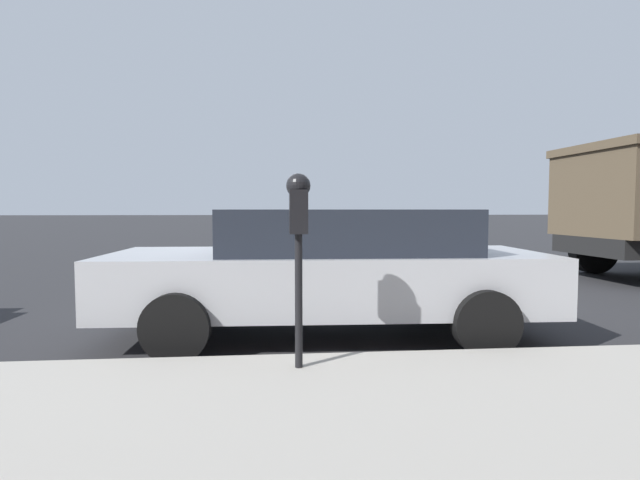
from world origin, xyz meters
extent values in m
plane|color=#2B2B2D|center=(0.00, 0.00, 0.00)|extent=(220.00, 220.00, 0.00)
cylinder|color=black|center=(-2.57, 0.22, 0.68)|extent=(0.06, 0.06, 1.06)
cube|color=black|center=(-2.57, 0.22, 1.38)|extent=(0.20, 0.14, 0.34)
sphere|color=black|center=(-2.57, 0.22, 1.58)|extent=(0.19, 0.19, 0.19)
cube|color=gold|center=(-2.46, 0.22, 1.34)|extent=(0.01, 0.11, 0.12)
cube|color=black|center=(-2.46, 0.22, 1.46)|extent=(0.01, 0.10, 0.08)
cube|color=#B7BABF|center=(-0.99, -0.17, 0.62)|extent=(1.94, 4.75, 0.61)
cube|color=#232833|center=(-1.00, -0.36, 1.16)|extent=(1.65, 2.68, 0.47)
cylinder|color=black|center=(-1.83, 1.31, 0.32)|extent=(0.24, 0.65, 0.64)
cylinder|color=black|center=(-0.06, 1.25, 0.32)|extent=(0.24, 0.65, 0.64)
cylinder|color=black|center=(-1.93, -1.59, 0.32)|extent=(0.24, 0.65, 0.64)
cylinder|color=black|center=(-0.16, -1.66, 0.32)|extent=(0.24, 0.65, 0.64)
cylinder|color=black|center=(3.83, -6.56, 0.52)|extent=(0.34, 1.05, 1.04)
camera|label=1|loc=(-6.44, 0.41, 1.40)|focal=28.00mm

